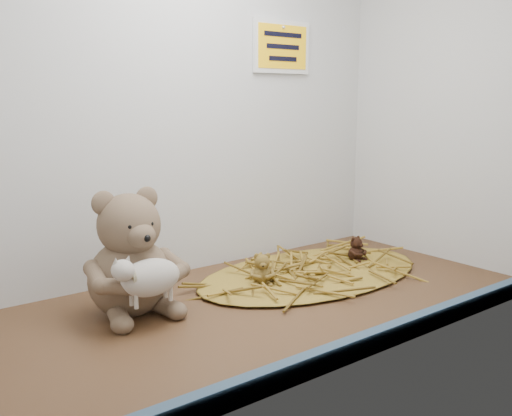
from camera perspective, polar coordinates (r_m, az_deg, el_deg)
alcove_shell at (r=118.79cm, az=-2.37°, el=12.42°), size 120.40×60.20×90.40cm
front_rail at (r=98.92cm, az=10.87°, el=-13.18°), size 119.28×2.20×3.60cm
straw_bed at (r=138.98cm, az=5.60°, el=-6.42°), size 61.72×35.84×1.19cm
main_teddy at (r=114.23cm, az=-12.60°, el=-4.29°), size 20.32×21.42×24.86cm
toy_lamb at (r=107.34cm, az=-10.51°, el=-6.86°), size 15.20×9.27×9.82cm
mini_teddy_tan at (r=128.06cm, az=0.61°, el=-5.94°), size 8.06×8.16×7.08cm
mini_teddy_brown at (r=148.62cm, az=9.94°, el=-3.89°), size 5.74×5.98×6.26cm
wall_sign at (r=153.79cm, az=2.57°, el=15.80°), size 16.00×1.20×11.00cm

